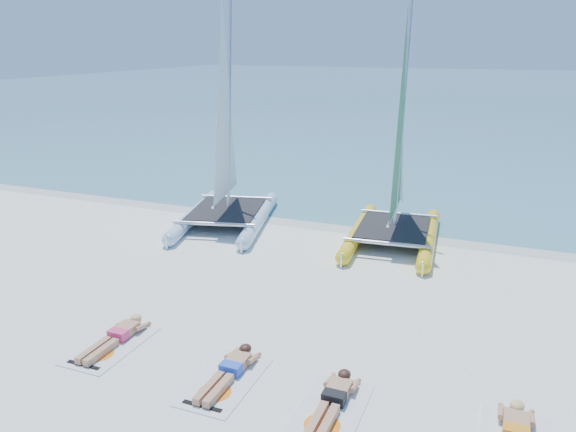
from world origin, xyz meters
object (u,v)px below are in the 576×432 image
catamaran_blue (225,155)px  towel_b (225,381)px  catamaran_yellow (399,164)px  sunbather_a (117,336)px  towel_c (329,412)px  towel_a (111,345)px  sunbather_c (333,399)px  sunbather_b (230,370)px

catamaran_blue → towel_b: size_ratio=3.93×
catamaran_yellow → sunbather_a: bearing=-119.3°
catamaran_blue → towel_c: catamaran_blue is taller
towel_a → towel_c: size_ratio=1.00×
catamaran_blue → catamaran_yellow: (5.28, 0.68, 0.01)m
catamaran_blue → towel_c: (6.06, -8.07, -2.16)m
towel_c → sunbather_c: bearing=90.0°
catamaran_yellow → towel_a: bearing=-118.8°
catamaran_blue → towel_c: size_ratio=3.93×
catamaran_yellow → towel_c: catamaran_yellow is taller
catamaran_yellow → sunbather_b: (-1.13, -8.43, -2.06)m
catamaran_blue → sunbather_c: size_ratio=4.21×
catamaran_yellow → sunbather_a: (-3.70, -8.19, -2.06)m
towel_a → catamaran_yellow: bearing=66.2°
towel_a → towel_b: same height
catamaran_yellow → towel_b: size_ratio=3.74×
towel_b → towel_c: size_ratio=1.00×
towel_a → sunbather_a: (0.00, 0.19, 0.11)m
catamaran_yellow → sunbather_a: size_ratio=4.01×
sunbather_a → sunbather_b: (2.57, -0.24, 0.00)m
sunbather_a → sunbather_c: (4.48, -0.37, 0.00)m
sunbather_c → towel_b: bearing=-178.1°
sunbather_a → towel_b: sunbather_a is taller
catamaran_yellow → sunbather_b: 8.75m
sunbather_a → catamaran_yellow: bearing=65.7°
towel_b → catamaran_yellow: bearing=82.5°
sunbather_b → towel_c: bearing=-9.5°
towel_b → sunbather_c: bearing=1.9°
catamaran_yellow → towel_a: size_ratio=3.74×
catamaran_blue → catamaran_yellow: bearing=-6.5°
towel_b → sunbather_b: bearing=90.0°
catamaran_yellow → towel_c: 9.05m
towel_b → sunbather_c: sunbather_c is taller
catamaran_blue → sunbather_b: bearing=-75.7°
towel_b → catamaran_blue: bearing=117.6°
towel_b → sunbather_c: (1.91, 0.06, 0.11)m
sunbather_a → towel_c: sunbather_a is taller
towel_c → sunbather_c: size_ratio=1.07×
catamaran_yellow → sunbather_b: bearing=-102.6°
sunbather_b → sunbather_a: bearing=174.7°
towel_b → sunbather_b: size_ratio=1.07×
sunbather_a → sunbather_b: size_ratio=1.00×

